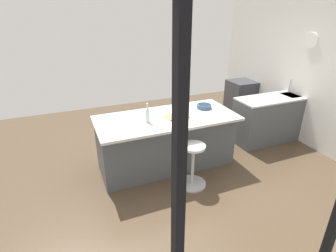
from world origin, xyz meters
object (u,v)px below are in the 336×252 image
object	(u,v)px
oven_range	(241,99)
apple_yellow	(173,114)
stool_by_window	(193,167)
fruit_bowl	(204,106)
water_bottle	(148,115)
cutting_board	(177,116)
kitchen_island	(166,141)
apple_green	(182,111)

from	to	relation	value
oven_range	apple_yellow	size ratio (longest dim) A/B	12.67
stool_by_window	fruit_bowl	xyz separation A→B (m)	(-0.60, -0.78, 0.64)
apple_yellow	stool_by_window	bearing A→B (deg)	96.66
water_bottle	fruit_bowl	xyz separation A→B (m)	(-1.11, -0.22, -0.08)
cutting_board	apple_yellow	world-z (taller)	apple_yellow
cutting_board	fruit_bowl	distance (m)	0.63
kitchen_island	apple_green	size ratio (longest dim) A/B	26.18
kitchen_island	cutting_board	distance (m)	0.50
stool_by_window	cutting_board	world-z (taller)	cutting_board
oven_range	fruit_bowl	distance (m)	2.37
oven_range	fruit_bowl	world-z (taller)	fruit_bowl
kitchen_island	apple_green	world-z (taller)	apple_green
kitchen_island	apple_yellow	size ratio (longest dim) A/B	32.54
stool_by_window	apple_yellow	world-z (taller)	apple_yellow
cutting_board	fruit_bowl	size ratio (longest dim) A/B	1.40
apple_green	water_bottle	world-z (taller)	water_bottle
kitchen_island	cutting_board	bearing A→B (deg)	146.93
oven_range	apple_green	distance (m)	2.85
apple_green	oven_range	bearing A→B (deg)	-146.98
oven_range	kitchen_island	world-z (taller)	kitchen_island
oven_range	apple_green	world-z (taller)	apple_green
apple_green	kitchen_island	bearing A→B (deg)	-12.22
cutting_board	fruit_bowl	world-z (taller)	fruit_bowl
apple_green	fruit_bowl	bearing A→B (deg)	-164.52
fruit_bowl	water_bottle	bearing A→B (deg)	11.06
apple_green	stool_by_window	bearing A→B (deg)	80.93
oven_range	water_bottle	xyz separation A→B (m)	(2.96, 1.60, 0.60)
cutting_board	kitchen_island	bearing A→B (deg)	-33.07
kitchen_island	apple_yellow	xyz separation A→B (m)	(-0.09, 0.11, 0.51)
stool_by_window	cutting_board	bearing A→B (deg)	-89.78
cutting_board	fruit_bowl	xyz separation A→B (m)	(-0.60, -0.18, 0.03)
cutting_board	fruit_bowl	bearing A→B (deg)	-163.03
kitchen_island	stool_by_window	world-z (taller)	kitchen_island
water_bottle	fruit_bowl	world-z (taller)	water_bottle
kitchen_island	stool_by_window	xyz separation A→B (m)	(-0.16, 0.70, -0.14)
kitchen_island	apple_yellow	distance (m)	0.53
oven_range	apple_yellow	xyz separation A→B (m)	(2.51, 1.57, 0.54)
kitchen_island	cutting_board	size ratio (longest dim) A/B	6.36
stool_by_window	apple_green	size ratio (longest dim) A/B	8.00
oven_range	cutting_board	bearing A→B (deg)	32.65
cutting_board	apple_green	xyz separation A→B (m)	(-0.10, -0.05, 0.05)
kitchen_island	apple_yellow	world-z (taller)	apple_yellow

